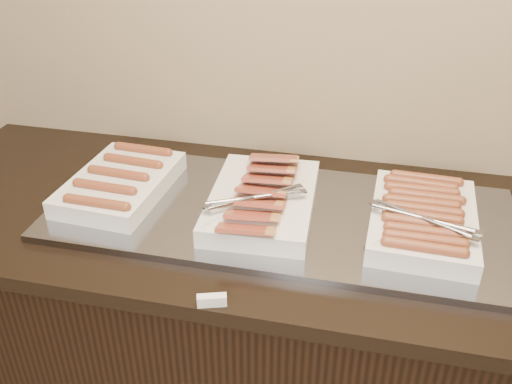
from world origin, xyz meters
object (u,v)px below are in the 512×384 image
Objects in this scene: warming_tray at (280,214)px; dish_center at (262,199)px; dish_right at (423,218)px; dish_left at (121,183)px; counter at (271,339)px.

warming_tray is 2.81× the size of dish_center.
dish_center is 0.40m from dish_right.
dish_right is at bearing 3.29° from dish_left.
dish_left is at bearing -180.00° from warming_tray.
warming_tray is 0.45m from dish_left.
warming_tray is 0.36m from dish_right.
warming_tray is at bearing -178.57° from dish_right.
dish_right reaches higher than dish_left.
dish_left is at bearing -178.26° from dish_right.
dish_right is (0.40, -0.00, 0.00)m from dish_center.
warming_tray is (0.02, 0.00, 0.46)m from counter.
dish_center is at bearing -176.02° from warming_tray.
dish_center is at bearing -178.02° from dish_right.
counter is at bearing 3.54° from dish_left.
warming_tray is 3.22× the size of dish_left.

